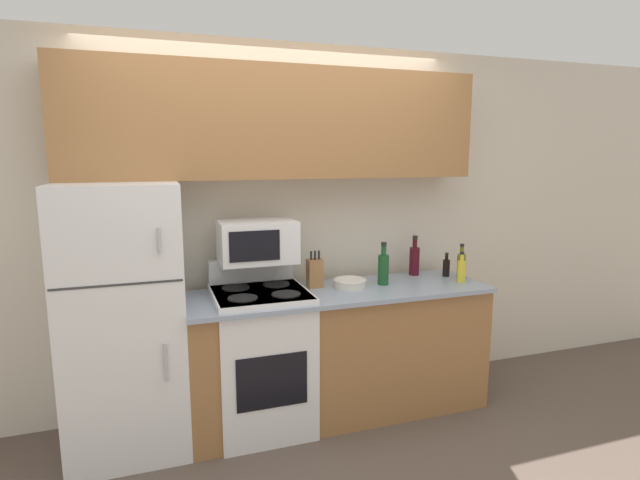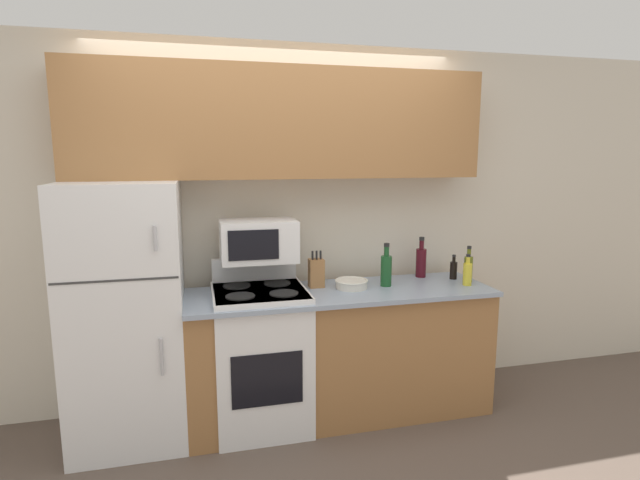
# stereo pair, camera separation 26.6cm
# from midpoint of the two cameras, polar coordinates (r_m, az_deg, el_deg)

# --- Properties ---
(ground_plane) EXTENTS (12.00, 12.00, 0.00)m
(ground_plane) POSITION_cam_midpoint_polar(r_m,az_deg,el_deg) (3.39, -4.19, -22.08)
(ground_plane) COLOR brown
(wall_back) EXTENTS (8.00, 0.05, 2.55)m
(wall_back) POSITION_cam_midpoint_polar(r_m,az_deg,el_deg) (3.60, -7.26, 1.46)
(wall_back) COLOR beige
(wall_back) RESTS_ON ground_plane
(lower_cabinets) EXTENTS (2.05, 0.62, 0.89)m
(lower_cabinets) POSITION_cam_midpoint_polar(r_m,az_deg,el_deg) (3.53, -0.01, -12.63)
(lower_cabinets) COLOR #9E6B3D
(lower_cabinets) RESTS_ON ground_plane
(refrigerator) EXTENTS (0.68, 0.69, 1.63)m
(refrigerator) POSITION_cam_midpoint_polar(r_m,az_deg,el_deg) (3.29, -23.68, -8.30)
(refrigerator) COLOR white
(refrigerator) RESTS_ON ground_plane
(upper_cabinets) EXTENTS (2.74, 0.31, 0.72)m
(upper_cabinets) POSITION_cam_midpoint_polar(r_m,az_deg,el_deg) (3.40, -6.89, 13.09)
(upper_cabinets) COLOR #9E6B3D
(upper_cabinets) RESTS_ON refrigerator
(stove) EXTENTS (0.60, 0.61, 1.09)m
(stove) POSITION_cam_midpoint_polar(r_m,az_deg,el_deg) (3.38, -9.01, -13.16)
(stove) COLOR white
(stove) RESTS_ON ground_plane
(microwave) EXTENTS (0.50, 0.32, 0.27)m
(microwave) POSITION_cam_midpoint_polar(r_m,az_deg,el_deg) (3.29, -9.49, -0.19)
(microwave) COLOR white
(microwave) RESTS_ON stove
(knife_block) EXTENTS (0.10, 0.09, 0.25)m
(knife_block) POSITION_cam_midpoint_polar(r_m,az_deg,el_deg) (3.42, -2.85, -3.79)
(knife_block) COLOR #9E6B3D
(knife_block) RESTS_ON lower_cabinets
(bowl) EXTENTS (0.23, 0.23, 0.06)m
(bowl) POSITION_cam_midpoint_polar(r_m,az_deg,el_deg) (3.42, 1.21, -4.95)
(bowl) COLOR silver
(bowl) RESTS_ON lower_cabinets
(bottle_wine_red) EXTENTS (0.08, 0.08, 0.30)m
(bottle_wine_red) POSITION_cam_midpoint_polar(r_m,az_deg,el_deg) (3.80, 8.78, -2.24)
(bottle_wine_red) COLOR #470F19
(bottle_wine_red) RESTS_ON lower_cabinets
(bottle_olive_oil) EXTENTS (0.06, 0.06, 0.26)m
(bottle_olive_oil) POSITION_cam_midpoint_polar(r_m,az_deg,el_deg) (3.75, 13.89, -2.82)
(bottle_olive_oil) COLOR #5B6619
(bottle_olive_oil) RESTS_ON lower_cabinets
(bottle_soy_sauce) EXTENTS (0.05, 0.05, 0.18)m
(bottle_soy_sauce) POSITION_cam_midpoint_polar(r_m,az_deg,el_deg) (3.80, 12.30, -3.06)
(bottle_soy_sauce) COLOR black
(bottle_soy_sauce) RESTS_ON lower_cabinets
(bottle_wine_green) EXTENTS (0.08, 0.08, 0.30)m
(bottle_wine_green) POSITION_cam_midpoint_polar(r_m,az_deg,el_deg) (3.49, 5.09, -3.23)
(bottle_wine_green) COLOR #194C23
(bottle_wine_green) RESTS_ON lower_cabinets
(bottle_cooking_spray) EXTENTS (0.06, 0.06, 0.22)m
(bottle_cooking_spray) POSITION_cam_midpoint_polar(r_m,az_deg,el_deg) (3.65, 13.87, -3.40)
(bottle_cooking_spray) COLOR gold
(bottle_cooking_spray) RESTS_ON lower_cabinets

